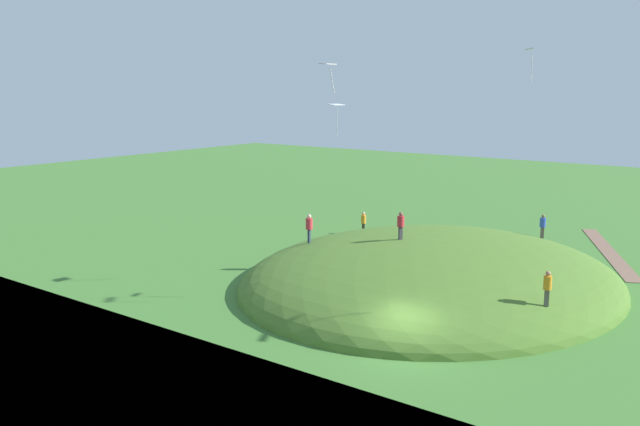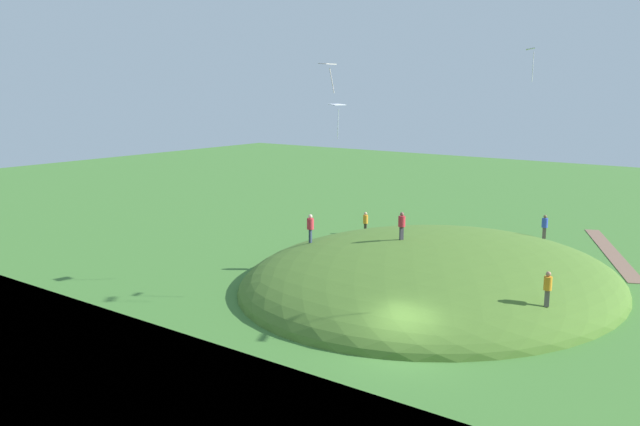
{
  "view_description": "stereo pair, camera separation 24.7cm",
  "coord_description": "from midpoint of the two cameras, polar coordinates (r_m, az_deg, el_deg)",
  "views": [
    {
      "loc": [
        -24.47,
        -13.4,
        11.38
      ],
      "look_at": [
        0.94,
        5.23,
        5.42
      ],
      "focal_mm": 37.31,
      "sensor_mm": 36.0,
      "label": 1
    },
    {
      "loc": [
        -24.32,
        -13.6,
        11.38
      ],
      "look_at": [
        0.94,
        5.23,
        5.42
      ],
      "focal_mm": 37.31,
      "sensor_mm": 36.0,
      "label": 2
    }
  ],
  "objects": [
    {
      "name": "kite_10",
      "position": [
        37.08,
        17.82,
        13.0
      ],
      "size": [
        0.74,
        0.63,
        1.74
      ],
      "color": "silver"
    },
    {
      "name": "ground_plane",
      "position": [
        30.11,
        7.32,
        -11.58
      ],
      "size": [
        160.0,
        160.0,
        0.0
      ],
      "primitive_type": "plane",
      "color": "#3E712E"
    },
    {
      "name": "person_watching_kites",
      "position": [
        52.49,
        4.06,
        -0.61
      ],
      "size": [
        0.48,
        0.48,
        1.75
      ],
      "rotation": [
        0.0,
        0.0,
        1.86
      ],
      "color": "#3A3126",
      "rests_on": "ground_plane"
    },
    {
      "name": "grass_hill",
      "position": [
        40.26,
        9.75,
        -5.87
      ],
      "size": [
        24.56,
        21.57,
        5.02
      ],
      "primitive_type": "ellipsoid",
      "color": "#486E28",
      "rests_on": "ground_plane"
    },
    {
      "name": "person_on_hilltop",
      "position": [
        41.71,
        -0.66,
        -1.03
      ],
      "size": [
        0.52,
        0.52,
        1.82
      ],
      "rotation": [
        0.0,
        0.0,
        3.37
      ],
      "color": "#273546",
      "rests_on": "grass_hill"
    },
    {
      "name": "dirt_path",
      "position": [
        50.9,
        23.82,
        -3.12
      ],
      "size": [
        14.48,
        7.27,
        0.04
      ],
      "primitive_type": "cube",
      "rotation": [
        0.0,
        0.0,
        0.42
      ],
      "color": "brown",
      "rests_on": "ground_plane"
    },
    {
      "name": "kite_4",
      "position": [
        29.81,
        0.93,
        12.5
      ],
      "size": [
        0.73,
        0.54,
        1.3
      ],
      "color": "#F5E0D2"
    },
    {
      "name": "person_near_shore",
      "position": [
        39.67,
        7.2,
        -0.82
      ],
      "size": [
        0.56,
        0.56,
        1.67
      ],
      "rotation": [
        0.0,
        0.0,
        2.69
      ],
      "color": "#313037",
      "rests_on": "grass_hill"
    },
    {
      "name": "person_walking_path",
      "position": [
        46.88,
        18.86,
        -0.88
      ],
      "size": [
        0.53,
        0.53,
        1.62
      ],
      "rotation": [
        0.0,
        0.0,
        5.19
      ],
      "color": "#5A4B4A",
      "rests_on": "grass_hill"
    },
    {
      "name": "kite_6",
      "position": [
        38.53,
        1.65,
        9.09
      ],
      "size": [
        1.0,
        0.77,
        2.0
      ],
      "color": "white"
    },
    {
      "name": "person_with_child",
      "position": [
        32.65,
        19.16,
        -5.82
      ],
      "size": [
        0.52,
        0.52,
        1.7
      ],
      "rotation": [
        0.0,
        0.0,
        5.24
      ],
      "color": "#5A534B",
      "rests_on": "grass_hill"
    }
  ]
}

